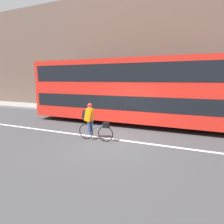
# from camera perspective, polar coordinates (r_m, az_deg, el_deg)

# --- Properties ---
(ground_plane) EXTENTS (80.00, 80.00, 0.00)m
(ground_plane) POSITION_cam_1_polar(r_m,az_deg,el_deg) (7.76, 0.04, -9.21)
(ground_plane) COLOR #38383A
(road_center_line) EXTENTS (50.00, 0.14, 0.01)m
(road_center_line) POSITION_cam_1_polar(r_m,az_deg,el_deg) (7.88, 0.42, -8.85)
(road_center_line) COLOR silver
(road_center_line) RESTS_ON ground_plane
(sidewalk_curb) EXTENTS (60.00, 2.29, 0.15)m
(sidewalk_curb) POSITION_cam_1_polar(r_m,az_deg,el_deg) (13.29, 9.42, -0.56)
(sidewalk_curb) COLOR gray
(sidewalk_curb) RESTS_ON ground_plane
(building_facade) EXTENTS (60.00, 0.30, 9.37)m
(building_facade) POSITION_cam_1_polar(r_m,az_deg,el_deg) (14.45, 11.14, 18.66)
(building_facade) COLOR brown
(building_facade) RESTS_ON ground_plane
(bus) EXTENTS (11.75, 2.45, 3.73)m
(bus) POSITION_cam_1_polar(r_m,az_deg,el_deg) (10.37, 5.46, 7.52)
(bus) COLOR black
(bus) RESTS_ON ground_plane
(cyclist_on_bike) EXTENTS (1.64, 0.32, 1.63)m
(cyclist_on_bike) POSITION_cam_1_polar(r_m,az_deg,el_deg) (7.64, -6.61, -2.74)
(cyclist_on_bike) COLOR black
(cyclist_on_bike) RESTS_ON ground_plane
(trash_bin) EXTENTS (0.45, 0.45, 1.02)m
(trash_bin) POSITION_cam_1_polar(r_m,az_deg,el_deg) (15.79, -14.73, 3.18)
(trash_bin) COLOR #515156
(trash_bin) RESTS_ON sidewalk_curb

